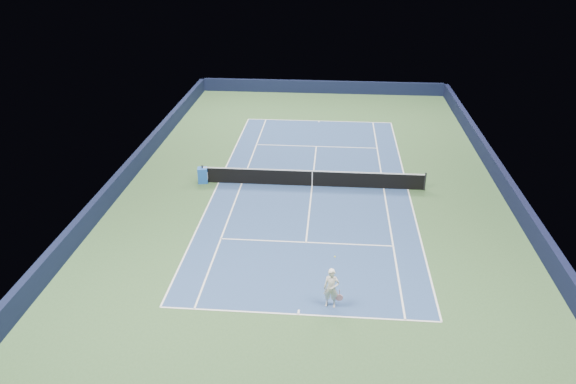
{
  "coord_description": "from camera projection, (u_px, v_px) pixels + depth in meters",
  "views": [
    {
      "loc": [
        1.07,
        -29.45,
        13.73
      ],
      "look_at": [
        -1.15,
        -3.0,
        1.0
      ],
      "focal_mm": 35.0,
      "sensor_mm": 36.0,
      "label": 1
    }
  ],
  "objects": [
    {
      "name": "tennis_net",
      "position": [
        312.0,
        178.0,
        32.26
      ],
      "size": [
        12.9,
        0.1,
        1.07
      ],
      "color": "black",
      "rests_on": "ground"
    },
    {
      "name": "sideline_singles_left",
      "position": [
        242.0,
        183.0,
        32.78
      ],
      "size": [
        0.08,
        23.77,
        0.0
      ],
      "primitive_type": "cube",
      "color": "white",
      "rests_on": "ground"
    },
    {
      "name": "wall_far",
      "position": [
        322.0,
        87.0,
        50.05
      ],
      "size": [
        22.0,
        0.35,
        1.1
      ],
      "primitive_type": "cube",
      "color": "black",
      "rests_on": "ground"
    },
    {
      "name": "sideline_doubles_right",
      "position": [
        408.0,
        189.0,
        32.06
      ],
      "size": [
        0.08,
        23.77,
        0.0
      ],
      "primitive_type": "cube",
      "color": "white",
      "rests_on": "ground"
    },
    {
      "name": "sponsor_cube",
      "position": [
        203.0,
        175.0,
        32.74
      ],
      "size": [
        0.64,
        0.6,
        0.91
      ],
      "color": "#1C50A9",
      "rests_on": "ground"
    },
    {
      "name": "wall_left",
      "position": [
        129.0,
        171.0,
        33.06
      ],
      "size": [
        0.35,
        40.0,
        1.1
      ],
      "primitive_type": "cube",
      "color": "black",
      "rests_on": "ground"
    },
    {
      "name": "wall_right",
      "position": [
        505.0,
        184.0,
        31.42
      ],
      "size": [
        0.35,
        40.0,
        1.1
      ],
      "primitive_type": "cube",
      "color": "black",
      "rests_on": "ground"
    },
    {
      "name": "center_service_line",
      "position": [
        312.0,
        186.0,
        32.47
      ],
      "size": [
        0.08,
        12.8,
        0.0
      ],
      "primitive_type": "cube",
      "color": "white",
      "rests_on": "ground"
    },
    {
      "name": "sideline_singles_right",
      "position": [
        384.0,
        188.0,
        32.16
      ],
      "size": [
        0.08,
        23.77,
        0.0
      ],
      "primitive_type": "cube",
      "color": "white",
      "rests_on": "ground"
    },
    {
      "name": "sideline_doubles_left",
      "position": [
        219.0,
        183.0,
        32.89
      ],
      "size": [
        0.08,
        23.77,
        0.0
      ],
      "primitive_type": "cube",
      "color": "white",
      "rests_on": "ground"
    },
    {
      "name": "baseline_near",
      "position": [
        298.0,
        314.0,
        21.8
      ],
      "size": [
        10.97,
        0.08,
        0.0
      ],
      "primitive_type": "cube",
      "color": "white",
      "rests_on": "ground"
    },
    {
      "name": "court_surface",
      "position": [
        312.0,
        186.0,
        32.48
      ],
      "size": [
        10.97,
        23.77,
        0.01
      ],
      "primitive_type": "cube",
      "color": "navy",
      "rests_on": "ground"
    },
    {
      "name": "service_line_far",
      "position": [
        316.0,
        146.0,
        38.22
      ],
      "size": [
        8.23,
        0.08,
        0.0
      ],
      "primitive_type": "cube",
      "color": "white",
      "rests_on": "ground"
    },
    {
      "name": "center_mark_far",
      "position": [
        319.0,
        121.0,
        43.02
      ],
      "size": [
        0.08,
        0.3,
        0.0
      ],
      "primitive_type": "cube",
      "color": "white",
      "rests_on": "ground"
    },
    {
      "name": "center_mark_near",
      "position": [
        299.0,
        312.0,
        21.93
      ],
      "size": [
        0.08,
        0.3,
        0.0
      ],
      "primitive_type": "cube",
      "color": "white",
      "rests_on": "ground"
    },
    {
      "name": "service_line_near",
      "position": [
        306.0,
        242.0,
        26.72
      ],
      "size": [
        8.23,
        0.08,
        0.0
      ],
      "primitive_type": "cube",
      "color": "white",
      "rests_on": "ground"
    },
    {
      "name": "ground",
      "position": [
        312.0,
        186.0,
        32.48
      ],
      "size": [
        40.0,
        40.0,
        0.0
      ],
      "primitive_type": "plane",
      "color": "#31502B",
      "rests_on": "ground"
    },
    {
      "name": "tennis_player",
      "position": [
        331.0,
        288.0,
        21.93
      ],
      "size": [
        0.8,
        1.28,
        1.7
      ],
      "color": "silver",
      "rests_on": "ground"
    },
    {
      "name": "baseline_far",
      "position": [
        319.0,
        121.0,
        43.15
      ],
      "size": [
        10.97,
        0.08,
        0.0
      ],
      "primitive_type": "cube",
      "color": "white",
      "rests_on": "ground"
    }
  ]
}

